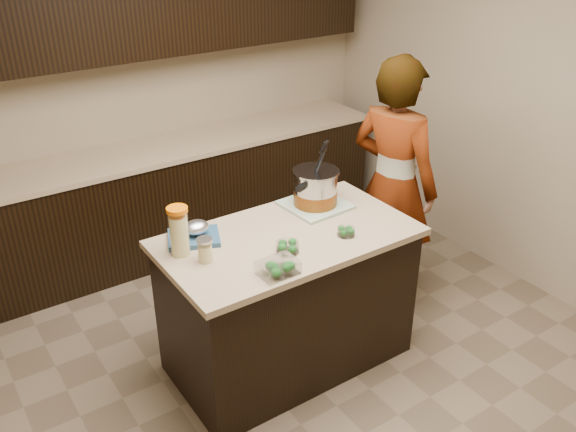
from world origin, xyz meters
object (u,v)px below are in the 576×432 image
Objects in this scene: stock_pot at (316,190)px; island at (288,299)px; person at (393,186)px; lemonade_pitcher at (179,233)px.

island is at bearing -170.84° from stock_pot.
person reaches higher than island.
person is (0.64, -0.02, -0.13)m from stock_pot.
lemonade_pitcher is 1.58m from person.
stock_pot is 1.48× the size of lemonade_pitcher.
lemonade_pitcher is (-0.93, -0.05, 0.01)m from stock_pot.
island is 0.84m from lemonade_pitcher.
person reaches higher than stock_pot.
stock_pot is at bearing 3.19° from lemonade_pitcher.
stock_pot is 0.65m from person.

